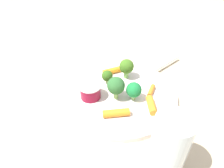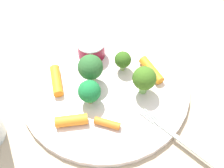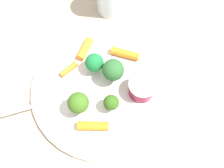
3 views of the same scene
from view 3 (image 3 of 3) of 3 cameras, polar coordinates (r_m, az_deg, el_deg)
ground_plane at (r=0.53m, az=-1.59°, el=-1.09°), size 2.40×2.40×0.00m
plate at (r=0.52m, az=-1.61°, el=-0.82°), size 0.29×0.29×0.01m
sauce_cup at (r=0.50m, az=6.54°, el=-0.91°), size 0.05×0.05×0.03m
broccoli_floret_0 at (r=0.48m, az=-0.17°, el=-4.10°), size 0.03×0.03×0.04m
broccoli_floret_1 at (r=0.49m, az=0.23°, el=3.05°), size 0.04×0.04×0.06m
broccoli_floret_2 at (r=0.51m, az=-3.89°, el=4.69°), size 0.04×0.04×0.05m
broccoli_floret_3 at (r=0.47m, az=-7.40°, el=-4.17°), size 0.04×0.04×0.06m
carrot_stick_0 at (r=0.54m, az=2.87°, el=6.71°), size 0.03×0.06×0.02m
carrot_stick_1 at (r=0.53m, az=-9.46°, el=3.27°), size 0.04×0.04×0.01m
carrot_stick_2 at (r=0.55m, az=-6.00°, el=7.69°), size 0.05×0.04×0.02m
carrot_stick_3 at (r=0.48m, az=-4.19°, el=-9.17°), size 0.02×0.06×0.02m
fork at (r=0.53m, az=-19.68°, el=-5.47°), size 0.06×0.17×0.00m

